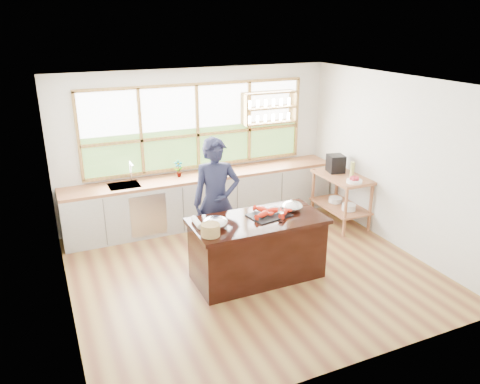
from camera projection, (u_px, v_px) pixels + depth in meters
ground_plane at (251, 270)px, 6.87m from camera, size 5.00×5.00×0.00m
room_shell at (238, 146)px, 6.71m from camera, size 5.02×4.52×2.71m
back_counter at (204, 198)px, 8.37m from camera, size 4.90×0.63×0.90m
right_shelf_unit at (342, 191)px, 8.26m from camera, size 0.62×1.10×0.90m
island at (257, 248)px, 6.54m from camera, size 1.85×0.90×0.90m
cook at (216, 202)px, 6.84m from camera, size 0.79×0.62×1.91m
potted_plant at (179, 169)px, 8.05m from camera, size 0.17×0.13×0.30m
cutting_board at (210, 173)px, 8.26m from camera, size 0.46×0.38×0.01m
espresso_machine at (336, 164)px, 8.30m from camera, size 0.33×0.34×0.31m
wine_bottle at (352, 170)px, 7.97m from camera, size 0.08×0.08×0.29m
fruit_bowl at (354, 180)px, 7.79m from camera, size 0.26×0.26×0.11m
slate_board at (269, 215)px, 6.49m from camera, size 0.61×0.49×0.02m
lobster_pile at (271, 212)px, 6.48m from camera, size 0.52×0.44×0.08m
mixing_bowl_left at (215, 223)px, 6.11m from camera, size 0.34×0.34×0.16m
mixing_bowl_right at (292, 206)px, 6.66m from camera, size 0.30×0.30×0.14m
wine_glass at (281, 211)px, 6.24m from camera, size 0.08×0.08×0.22m
wicker_basket at (210, 230)px, 5.88m from camera, size 0.24×0.24×0.16m
parchment_roll at (197, 222)px, 6.19m from camera, size 0.09×0.30×0.08m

